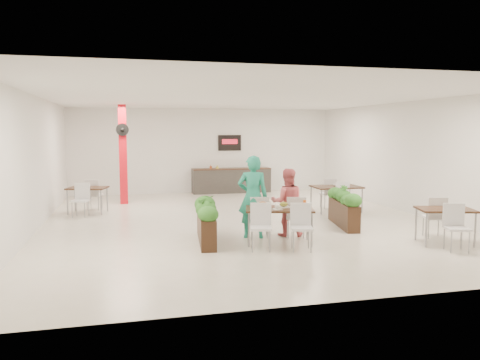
% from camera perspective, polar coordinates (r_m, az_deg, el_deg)
% --- Properties ---
extents(ground, '(12.00, 12.00, 0.00)m').
position_cam_1_polar(ground, '(12.33, 0.14, -5.03)').
color(ground, beige).
rests_on(ground, ground).
extents(room_shell, '(10.10, 12.10, 3.22)m').
position_cam_1_polar(room_shell, '(12.11, 0.15, 4.33)').
color(room_shell, white).
rests_on(room_shell, ground).
extents(red_column, '(0.40, 0.41, 3.20)m').
position_cam_1_polar(red_column, '(15.56, -14.07, 3.18)').
color(red_column, red).
rests_on(red_column, ground).
extents(service_counter, '(3.00, 0.64, 2.20)m').
position_cam_1_polar(service_counter, '(17.94, -1.06, 0.02)').
color(service_counter, '#2F2D29').
rests_on(service_counter, ground).
extents(main_table, '(1.59, 1.88, 0.92)m').
position_cam_1_polar(main_table, '(9.86, 4.76, -4.10)').
color(main_table, black).
rests_on(main_table, ground).
extents(diner_man, '(0.76, 0.59, 1.83)m').
position_cam_1_polar(diner_man, '(10.32, 1.57, -2.06)').
color(diner_man, teal).
rests_on(diner_man, ground).
extents(diner_woman, '(0.86, 0.75, 1.52)m').
position_cam_1_polar(diner_woman, '(10.57, 5.76, -2.72)').
color(diner_woman, '#EE6970').
rests_on(diner_woman, ground).
extents(planter_left, '(0.56, 1.94, 1.01)m').
position_cam_1_polar(planter_left, '(9.99, -4.15, -4.68)').
color(planter_left, black).
rests_on(planter_left, ground).
extents(planter_right, '(0.69, 1.93, 1.02)m').
position_cam_1_polar(planter_right, '(11.93, 12.50, -3.11)').
color(planter_right, black).
rests_on(planter_right, ground).
extents(side_table_a, '(1.22, 1.67, 0.92)m').
position_cam_1_polar(side_table_a, '(14.12, -18.10, -1.38)').
color(side_table_a, black).
rests_on(side_table_a, ground).
extents(side_table_b, '(1.39, 1.63, 0.92)m').
position_cam_1_polar(side_table_b, '(13.99, 11.66, -1.17)').
color(side_table_b, black).
rests_on(side_table_b, ground).
extents(side_table_c, '(1.26, 1.67, 0.92)m').
position_cam_1_polar(side_table_c, '(10.68, 23.74, -3.91)').
color(side_table_c, black).
rests_on(side_table_c, ground).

